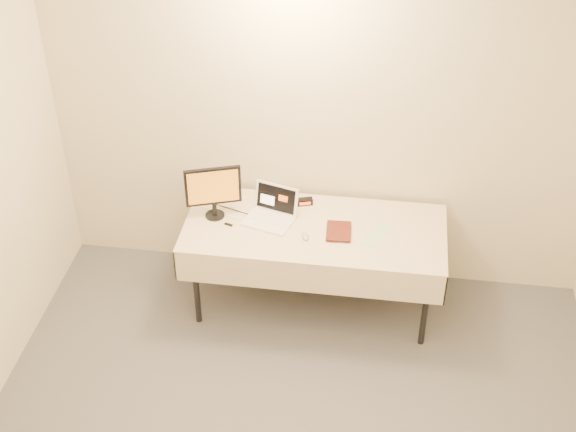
# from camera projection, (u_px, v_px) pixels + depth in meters

# --- Properties ---
(back_wall) EXTENTS (4.00, 0.10, 2.70)m
(back_wall) POSITION_uv_depth(u_px,v_px,m) (324.00, 121.00, 5.68)
(back_wall) COLOR beige
(back_wall) RESTS_ON ground
(table) EXTENTS (1.86, 0.81, 0.74)m
(table) POSITION_uv_depth(u_px,v_px,m) (315.00, 234.00, 5.72)
(table) COLOR black
(table) RESTS_ON ground
(laptop) EXTENTS (0.40, 0.36, 0.23)m
(laptop) POSITION_uv_depth(u_px,v_px,m) (272.00, 212.00, 5.74)
(laptop) COLOR white
(laptop) RESTS_ON table
(monitor) EXTENTS (0.38, 0.18, 0.41)m
(monitor) POSITION_uv_depth(u_px,v_px,m) (213.00, 189.00, 5.65)
(monitor) COLOR black
(monitor) RESTS_ON table
(book) EXTENTS (0.17, 0.03, 0.23)m
(book) POSITION_uv_depth(u_px,v_px,m) (327.00, 219.00, 5.57)
(book) COLOR maroon
(book) RESTS_ON table
(alarm_clock) EXTENTS (0.13, 0.08, 0.05)m
(alarm_clock) POSITION_uv_depth(u_px,v_px,m) (305.00, 202.00, 5.90)
(alarm_clock) COLOR black
(alarm_clock) RESTS_ON table
(clicker) EXTENTS (0.08, 0.11, 0.02)m
(clicker) POSITION_uv_depth(u_px,v_px,m) (305.00, 236.00, 5.59)
(clicker) COLOR #B3B3B5
(clicker) RESTS_ON table
(paper_form) EXTENTS (0.22, 0.31, 0.00)m
(paper_form) POSITION_uv_depth(u_px,v_px,m) (377.00, 235.00, 5.62)
(paper_form) COLOR #B7E4B5
(paper_form) RESTS_ON table
(usb_dongle) EXTENTS (0.06, 0.04, 0.01)m
(usb_dongle) POSITION_uv_depth(u_px,v_px,m) (228.00, 224.00, 5.71)
(usb_dongle) COLOR black
(usb_dongle) RESTS_ON table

